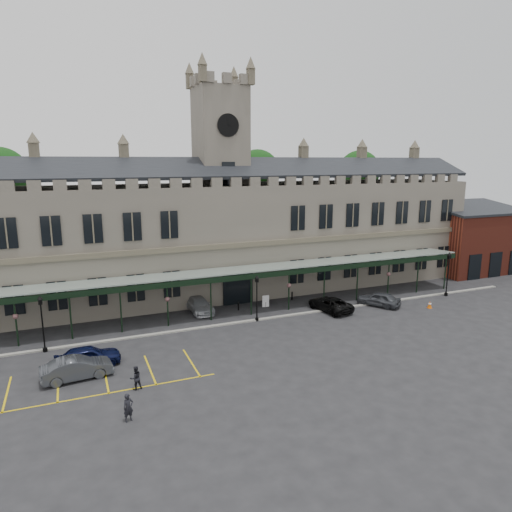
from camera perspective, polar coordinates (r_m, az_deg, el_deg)
name	(u,v)px	position (r m, az deg, el deg)	size (l,w,h in m)	color
ground	(284,342)	(38.00, 3.50, -10.63)	(140.00, 140.00, 0.00)	black
station_building	(222,235)	(50.56, -4.27, 2.64)	(60.00, 10.36, 17.30)	#5D574E
clock_tower	(221,174)	(50.02, -4.42, 10.19)	(5.60, 5.60, 24.80)	#5D574E
canopy	(250,290)	(43.67, -0.73, -4.26)	(50.00, 4.10, 4.30)	#8C9E93
brick_annex	(472,240)	(67.33, 25.35, 1.84)	(12.40, 8.36, 9.23)	maroon
kerb	(258,320)	(42.66, 0.26, -7.96)	(60.00, 0.40, 0.12)	gray
parking_markings	(106,380)	(33.41, -18.21, -14.53)	(16.00, 6.00, 0.01)	gold
tree_behind_left	(1,177)	(56.97, -29.30, 8.64)	(6.00, 6.00, 16.00)	#332314
tree_behind_mid	(257,174)	(61.25, 0.18, 10.24)	(6.00, 6.00, 16.00)	#332314
tree_behind_right	(359,173)	(68.97, 12.75, 10.13)	(6.00, 6.00, 16.00)	#332314
lamp_post_left	(42,319)	(38.72, -25.19, -7.12)	(0.43, 0.43, 4.51)	black
lamp_post_mid	(257,294)	(41.74, 0.11, -4.76)	(0.41, 0.41, 4.36)	black
lamp_post_right	(448,270)	(53.62, 22.89, -1.63)	(0.46, 0.46, 4.87)	black
traffic_cone	(430,305)	(49.16, 20.88, -5.71)	(0.45, 0.45, 0.71)	#DE5907
sign_board	(266,301)	(46.28, 1.22, -5.68)	(0.70, 0.13, 1.20)	black
bollard_left	(238,306)	(45.32, -2.21, -6.27)	(0.15, 0.15, 0.86)	black
bollard_right	(292,296)	(48.73, 4.52, -4.99)	(0.16, 0.16, 0.88)	black
car_left_a	(88,357)	(35.49, -20.27, -11.70)	(1.82, 4.53, 1.54)	#0C1135
car_left_b	(77,368)	(33.94, -21.48, -12.92)	(1.61, 4.63, 1.52)	#3A3C41
car_taxi	(199,305)	(45.16, -7.14, -6.07)	(1.94, 4.78, 1.39)	#AAACB2
car_van	(330,304)	(45.70, 9.22, -5.93)	(2.29, 4.97, 1.38)	black
car_right_a	(379,299)	(48.18, 15.07, -5.20)	(1.74, 4.32, 1.47)	#3A3C41
person_a	(128,408)	(28.08, -15.67, -17.78)	(0.60, 0.40, 1.66)	black
person_b	(136,378)	(31.36, -14.81, -14.51)	(0.77, 0.60, 1.58)	black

